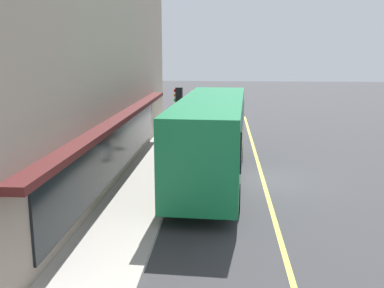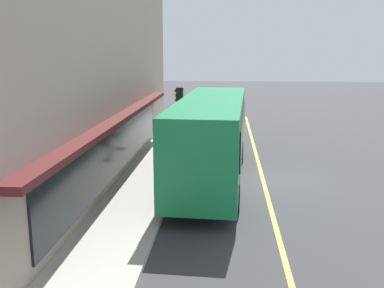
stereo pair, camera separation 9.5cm
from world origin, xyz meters
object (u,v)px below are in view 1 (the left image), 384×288
at_px(bus, 212,135).
at_px(traffic_light, 179,102).
at_px(car_teal, 212,127).
at_px(pedestrian_by_curb, 168,138).

height_order(bus, traffic_light, bus).
bearing_deg(traffic_light, car_teal, -41.68).
distance_m(bus, traffic_light, 7.38).
bearing_deg(car_teal, traffic_light, 138.32).
height_order(bus, pedestrian_by_curb, bus).
relative_size(car_teal, pedestrian_by_curb, 2.62).
bearing_deg(traffic_light, bus, -163.54).
bearing_deg(pedestrian_by_curb, car_teal, -19.15).
distance_m(bus, car_teal, 9.19).
height_order(traffic_light, car_teal, traffic_light).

